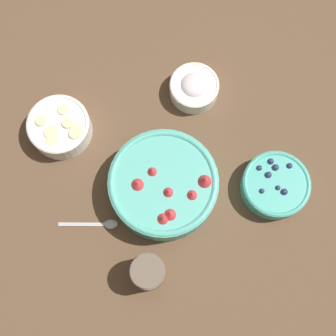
{
  "coord_description": "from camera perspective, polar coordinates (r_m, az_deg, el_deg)",
  "views": [
    {
      "loc": [
        -0.2,
        -0.27,
        1.07
      ],
      "look_at": [
        -0.03,
        -0.04,
        0.04
      ],
      "focal_mm": 50.0,
      "sensor_mm": 36.0,
      "label": 1
    }
  ],
  "objects": [
    {
      "name": "bowl_cream",
      "position": [
        1.15,
        3.21,
        9.79
      ],
      "size": [
        0.12,
        0.12,
        0.06
      ],
      "color": "white",
      "rests_on": "ground_plane"
    },
    {
      "name": "bowl_strawberries",
      "position": [
        1.05,
        -0.53,
        -2.07
      ],
      "size": [
        0.25,
        0.25,
        0.1
      ],
      "color": "#56B7A8",
      "rests_on": "ground_plane"
    },
    {
      "name": "bowl_blueberries",
      "position": [
        1.1,
        12.95,
        -2.04
      ],
      "size": [
        0.15,
        0.15,
        0.06
      ],
      "color": "#47AD9E",
      "rests_on": "ground_plane"
    },
    {
      "name": "ground_plane",
      "position": [
        1.12,
        0.03,
        2.12
      ],
      "size": [
        4.0,
        4.0,
        0.0
      ],
      "primitive_type": "plane",
      "color": "brown"
    },
    {
      "name": "bowl_bananas",
      "position": [
        1.14,
        -13.07,
        4.92
      ],
      "size": [
        0.15,
        0.15,
        0.06
      ],
      "color": "white",
      "rests_on": "ground_plane"
    },
    {
      "name": "jar_chocolate",
      "position": [
        1.03,
        -2.46,
        -12.58
      ],
      "size": [
        0.08,
        0.08,
        0.09
      ],
      "color": "brown",
      "rests_on": "ground_plane"
    },
    {
      "name": "spoon",
      "position": [
        1.09,
        -8.32,
        -6.8
      ],
      "size": [
        0.12,
        0.09,
        0.01
      ],
      "color": "#B2B2B7",
      "rests_on": "ground_plane"
    }
  ]
}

